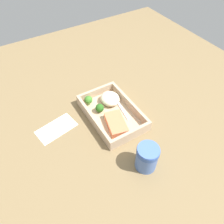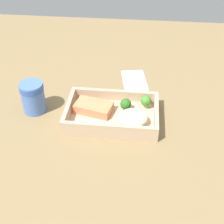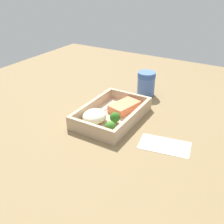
# 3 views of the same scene
# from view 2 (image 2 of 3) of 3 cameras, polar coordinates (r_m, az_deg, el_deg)

# --- Properties ---
(ground_plane) EXTENTS (1.60, 1.60, 0.02)m
(ground_plane) POSITION_cam_2_polar(r_m,az_deg,el_deg) (0.98, -0.00, -1.70)
(ground_plane) COLOR olive
(takeout_tray) EXTENTS (0.28, 0.18, 0.01)m
(takeout_tray) POSITION_cam_2_polar(r_m,az_deg,el_deg) (0.97, -0.00, -0.97)
(takeout_tray) COLOR tan
(takeout_tray) RESTS_ON ground_plane
(tray_rim) EXTENTS (0.28, 0.18, 0.04)m
(tray_rim) POSITION_cam_2_polar(r_m,az_deg,el_deg) (0.95, -0.00, 0.16)
(tray_rim) COLOR tan
(tray_rim) RESTS_ON takeout_tray
(salmon_fillet) EXTENTS (0.13, 0.09, 0.03)m
(salmon_fillet) POSITION_cam_2_polar(r_m,az_deg,el_deg) (0.98, -3.37, 0.83)
(salmon_fillet) COLOR #EB7F52
(salmon_fillet) RESTS_ON takeout_tray
(mashed_potatoes) EXTENTS (0.09, 0.08, 0.04)m
(mashed_potatoes) POSITION_cam_2_polar(r_m,az_deg,el_deg) (0.92, 3.84, -1.11)
(mashed_potatoes) COLOR beige
(mashed_potatoes) RESTS_ON takeout_tray
(broccoli_floret_1) EXTENTS (0.03, 0.03, 0.04)m
(broccoli_floret_1) POSITION_cam_2_polar(r_m,az_deg,el_deg) (0.98, 2.51, 1.43)
(broccoli_floret_1) COLOR #7E9A57
(broccoli_floret_1) RESTS_ON takeout_tray
(broccoli_floret_2) EXTENTS (0.03, 0.03, 0.04)m
(broccoli_floret_2) POSITION_cam_2_polar(r_m,az_deg,el_deg) (0.99, 6.22, 2.01)
(broccoli_floret_2) COLOR #8BAB66
(broccoli_floret_2) RESTS_ON takeout_tray
(fork) EXTENTS (0.16, 0.04, 0.00)m
(fork) POSITION_cam_2_polar(r_m,az_deg,el_deg) (0.92, 1.24, -2.84)
(fork) COLOR silver
(fork) RESTS_ON takeout_tray
(paper_cup) EXTENTS (0.07, 0.07, 0.10)m
(paper_cup) POSITION_cam_2_polar(r_m,az_deg,el_deg) (1.00, -14.28, 2.88)
(paper_cup) COLOR #496DB7
(paper_cup) RESTS_ON ground_plane
(receipt_slip) EXTENTS (0.11, 0.16, 0.00)m
(receipt_slip) POSITION_cam_2_polar(r_m,az_deg,el_deg) (1.15, 4.14, 5.64)
(receipt_slip) COLOR white
(receipt_slip) RESTS_ON ground_plane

